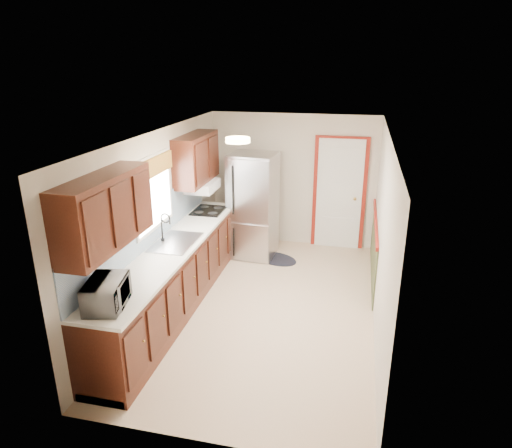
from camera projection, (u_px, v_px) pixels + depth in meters
The scene contains 8 objects.
room_shell at pixel (265, 226), 6.03m from camera, with size 3.20×5.20×2.52m.
kitchen_run at pixel (171, 254), 6.15m from camera, with size 0.63×4.00×2.20m.
back_wall_trim at pixel (346, 205), 7.95m from camera, with size 1.12×2.30×2.08m.
ceiling_fixture at pixel (238, 140), 5.51m from camera, with size 0.30×0.30×0.06m, color #FFD88C.
microwave at pixel (106, 291), 4.52m from camera, with size 0.52×0.29×0.36m, color white.
refrigerator at pixel (253, 206), 7.85m from camera, with size 0.80×0.78×1.81m.
rug at pixel (276, 259), 7.95m from camera, with size 0.78×0.51×0.01m, color black.
cooktop at pixel (209, 211), 7.46m from camera, with size 0.48×0.58×0.02m, color black.
Camera 1 is at (1.15, -5.54, 3.27)m, focal length 32.00 mm.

